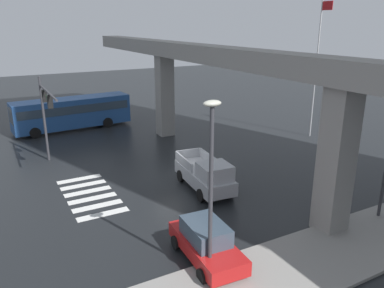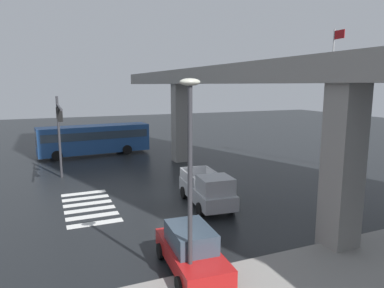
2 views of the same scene
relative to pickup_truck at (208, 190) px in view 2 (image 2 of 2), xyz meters
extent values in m
plane|color=black|center=(-2.72, -0.99, -0.99)|extent=(120.00, 120.00, 0.00)
cube|color=silver|center=(-5.47, -6.41, -0.98)|extent=(0.55, 2.80, 0.01)
cube|color=silver|center=(-4.37, -6.41, -0.98)|extent=(0.55, 2.80, 0.01)
cube|color=silver|center=(-3.27, -6.41, -0.98)|extent=(0.55, 2.80, 0.01)
cube|color=silver|center=(-2.17, -6.41, -0.98)|extent=(0.55, 2.80, 0.01)
cube|color=silver|center=(-1.07, -6.41, -0.98)|extent=(0.55, 2.80, 0.01)
cube|color=silver|center=(0.03, -6.41, -0.98)|extent=(0.55, 2.80, 0.01)
cube|color=gray|center=(-2.72, 2.98, 6.72)|extent=(49.63, 1.85, 1.20)
cube|color=gray|center=(-12.32, 2.98, 2.57)|extent=(1.30, 1.30, 7.11)
cube|color=gray|center=(6.88, 2.98, 2.57)|extent=(1.30, 1.30, 7.11)
cube|color=gray|center=(8.52, 1.01, -0.91)|extent=(4.00, 36.00, 0.15)
cube|color=#A8AAAF|center=(-0.30, 0.03, -0.21)|extent=(5.26, 2.37, 0.80)
cube|color=#A8AAAF|center=(1.14, -0.11, 0.64)|extent=(1.86, 1.90, 0.90)
cube|color=#3F5160|center=(1.61, -0.15, 0.64)|extent=(0.26, 1.67, 0.77)
cube|color=#A8AAAF|center=(-1.36, 1.01, 0.49)|extent=(2.65, 0.35, 0.60)
cube|color=#A8AAAF|center=(-1.52, -0.73, 0.49)|extent=(2.65, 0.35, 0.60)
cube|color=#A8AAAF|center=(-2.79, 0.26, 0.49)|extent=(0.26, 1.75, 0.60)
cylinder|color=black|center=(1.36, 0.78, -0.61)|extent=(0.78, 0.35, 0.76)
cylinder|color=black|center=(1.19, -1.02, -0.61)|extent=(0.78, 0.35, 0.76)
cylinder|color=black|center=(-1.79, 1.08, -0.61)|extent=(0.78, 0.35, 0.76)
cylinder|color=black|center=(-1.96, -0.72, -0.61)|extent=(0.78, 0.35, 0.76)
cube|color=#234C8C|center=(-18.34, -3.97, 0.65)|extent=(3.37, 10.97, 2.70)
cube|color=#2D3D4C|center=(-18.34, -3.97, 1.12)|extent=(3.37, 10.43, 0.76)
cube|color=#2D3D4C|center=(-17.90, -9.31, 0.99)|extent=(2.25, 0.26, 1.49)
cylinder|color=black|center=(-16.81, -7.64, -0.51)|extent=(0.43, 0.99, 0.96)
cylinder|color=black|center=(-19.25, -7.84, -0.51)|extent=(0.43, 0.99, 0.96)
cylinder|color=black|center=(-17.36, -0.91, -0.51)|extent=(0.43, 0.99, 0.96)
cylinder|color=black|center=(-19.80, -1.11, -0.51)|extent=(0.43, 0.99, 0.96)
cube|color=red|center=(6.21, -3.65, -0.35)|extent=(4.40, 2.02, 0.64)
cube|color=#384756|center=(6.11, -3.65, 0.35)|extent=(2.32, 1.63, 0.76)
cylinder|color=black|center=(7.59, -2.87, -0.67)|extent=(0.65, 0.28, 0.64)
cylinder|color=black|center=(7.49, -4.60, -0.67)|extent=(0.65, 0.28, 0.64)
cylinder|color=black|center=(4.93, -2.71, -0.67)|extent=(0.65, 0.28, 0.64)
cylinder|color=black|center=(4.83, -4.43, -0.67)|extent=(0.65, 0.28, 0.64)
cylinder|color=#38383D|center=(-10.29, -7.54, 2.11)|extent=(0.18, 0.18, 6.20)
cylinder|color=#38383D|center=(-7.09, -7.54, 4.61)|extent=(6.40, 0.14, 0.14)
cube|color=black|center=(-8.69, -7.54, 4.09)|extent=(0.24, 0.32, 0.84)
sphere|color=red|center=(-8.69, -7.54, 4.35)|extent=(0.17, 0.17, 0.17)
cube|color=black|center=(-6.49, -7.54, 4.09)|extent=(0.24, 0.32, 0.84)
sphere|color=red|center=(-6.49, -7.54, 4.35)|extent=(0.17, 0.17, 0.17)
cube|color=#19722D|center=(-7.29, -7.54, 4.16)|extent=(1.10, 0.04, 0.28)
cylinder|color=#38383D|center=(7.32, -4.17, 2.51)|extent=(0.16, 0.16, 7.00)
ellipsoid|color=beige|center=(7.32, -4.17, 6.13)|extent=(0.44, 0.70, 0.24)
cylinder|color=silver|center=(-5.67, 14.26, 4.81)|extent=(0.12, 0.12, 11.60)
cube|color=red|center=(-5.12, 14.26, 10.11)|extent=(1.10, 0.04, 0.70)
camera|label=1|loc=(18.45, -11.03, 8.80)|focal=35.85mm
camera|label=2|loc=(17.69, -8.46, 6.05)|focal=32.85mm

